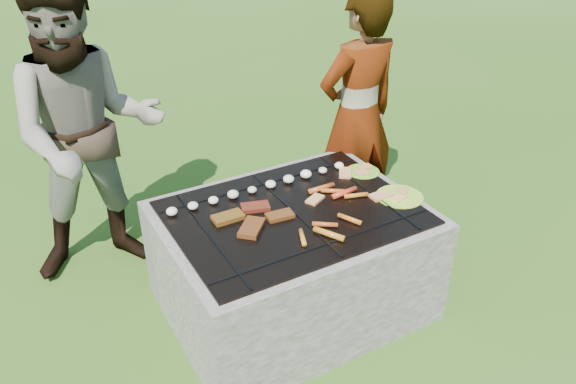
% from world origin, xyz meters
% --- Properties ---
extents(lawn, '(60.00, 60.00, 0.00)m').
position_xyz_m(lawn, '(0.00, 0.00, 0.00)').
color(lawn, '#264A12').
rests_on(lawn, ground).
extents(fire_pit, '(1.30, 1.00, 0.62)m').
position_xyz_m(fire_pit, '(0.00, 0.00, 0.28)').
color(fire_pit, gray).
rests_on(fire_pit, ground).
extents(mushrooms, '(1.06, 0.06, 0.04)m').
position_xyz_m(mushrooms, '(-0.04, 0.27, 0.63)').
color(mushrooms, '#F1ECCC').
rests_on(mushrooms, fire_pit).
extents(pork_slabs, '(0.38, 0.31, 0.02)m').
position_xyz_m(pork_slabs, '(-0.22, 0.03, 0.62)').
color(pork_slabs, '#98651B').
rests_on(pork_slabs, fire_pit).
extents(sausages, '(0.54, 0.47, 0.03)m').
position_xyz_m(sausages, '(0.18, -0.09, 0.63)').
color(sausages, '#BF3B1F').
rests_on(sausages, fire_pit).
extents(bread_on_grate, '(0.44, 0.40, 0.02)m').
position_xyz_m(bread_on_grate, '(0.38, 0.04, 0.62)').
color(bread_on_grate, '#EDD579').
rests_on(bread_on_grate, fire_pit).
extents(plate_far, '(0.25, 0.25, 0.03)m').
position_xyz_m(plate_far, '(0.56, 0.17, 0.61)').
color(plate_far, '#A8D533').
rests_on(plate_far, fire_pit).
extents(plate_near, '(0.30, 0.30, 0.03)m').
position_xyz_m(plate_near, '(0.56, -0.15, 0.61)').
color(plate_near, '#FAF63B').
rests_on(plate_near, fire_pit).
extents(cook, '(0.59, 0.40, 1.56)m').
position_xyz_m(cook, '(0.76, 0.52, 0.78)').
color(cook, gray).
rests_on(cook, ground).
extents(bystander, '(0.92, 0.77, 1.72)m').
position_xyz_m(bystander, '(-0.77, 0.88, 0.86)').
color(bystander, gray).
rests_on(bystander, ground).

